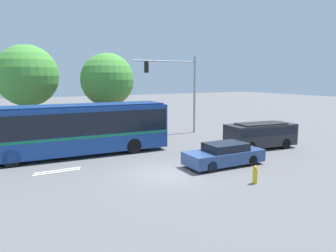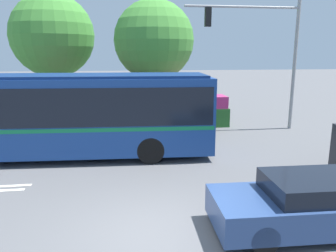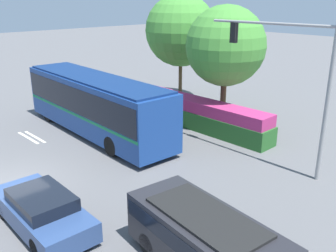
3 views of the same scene
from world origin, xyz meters
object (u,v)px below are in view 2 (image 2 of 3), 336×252
at_px(city_bus, 63,111).
at_px(street_tree_centre, 154,40).
at_px(sedan_foreground, 311,204).
at_px(street_tree_left, 53,36).
at_px(traffic_light_pole, 269,45).

bearing_deg(city_bus, street_tree_centre, -121.39).
relative_size(sedan_foreground, street_tree_left, 0.61).
distance_m(city_bus, street_tree_centre, 7.82).
bearing_deg(sedan_foreground, traffic_light_pole, -106.24).
bearing_deg(city_bus, street_tree_left, -75.06).
height_order(city_bus, street_tree_left, street_tree_left).
bearing_deg(street_tree_centre, street_tree_left, 157.16).
xyz_separation_m(sedan_foreground, traffic_light_pole, (3.21, 9.90, 3.79)).
bearing_deg(traffic_light_pole, city_bus, 19.74).
relative_size(city_bus, traffic_light_pole, 1.71).
bearing_deg(sedan_foreground, street_tree_left, -59.14).
xyz_separation_m(city_bus, street_tree_centre, (4.09, 6.03, 2.85)).
bearing_deg(sedan_foreground, street_tree_centre, -77.35).
bearing_deg(traffic_light_pole, street_tree_left, -23.60).
bearing_deg(street_tree_centre, city_bus, -124.15).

